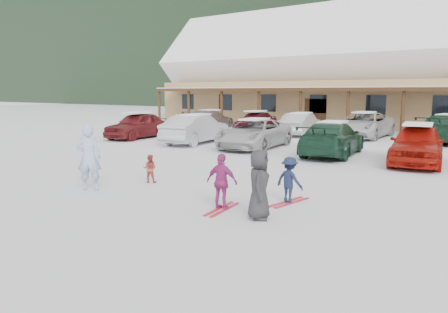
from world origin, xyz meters
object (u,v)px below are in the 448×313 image
Objects in this scene: parked_car_4 at (417,144)px; parked_car_8 at (255,121)px; parked_car_2 at (254,134)px; child_navy at (289,180)px; adult_skier at (89,157)px; toddler_red at (150,169)px; parked_car_9 at (301,124)px; parked_car_3 at (332,139)px; day_lodge at (319,78)px; parked_car_0 at (138,125)px; parked_car_11 at (448,129)px; parked_car_1 at (196,129)px; parked_car_10 at (364,125)px; child_magenta at (222,182)px; bystander_dark at (259,185)px; parked_car_7 at (210,119)px.

parked_car_4 is 14.65m from parked_car_8.
parked_car_8 is (-4.66, 7.55, -0.00)m from parked_car_2.
parked_car_8 reaches higher than child_navy.
adult_skier is 1.61× the size of child_navy.
parked_car_8 is (-6.49, 16.43, 0.28)m from toddler_red.
adult_skier is 17.75m from parked_car_9.
parked_car_3 is at bearing -66.28° from child_navy.
adult_skier is at bearing 65.76° from parked_car_3.
day_lodge is 6.46× the size of parked_car_0.
parked_car_4 is 0.86× the size of parked_car_11.
adult_skier reaches higher than parked_car_1.
toddler_red is at bearing -133.84° from parked_car_4.
parked_car_8 is 0.97× the size of parked_car_9.
parked_car_10 is (-4.87, 8.43, -0.01)m from parked_car_4.
day_lodge is at bearing -59.07° from child_navy.
child_magenta is at bearing 149.49° from adult_skier.
parked_car_1 is 0.94× the size of parked_car_3.
adult_skier is at bearing -1.60° from child_magenta.
parked_car_1 is 10.34m from parked_car_10.
parked_car_3 reaches higher than parked_car_8.
parked_car_9 is at bearing -78.42° from child_magenta.
parked_car_1 is 13.65m from parked_car_11.
parked_car_8 reaches higher than parked_car_9.
bystander_dark is 0.32× the size of parked_car_7.
day_lodge is 19.05× the size of bystander_dark.
parked_car_1 reaches higher than child_magenta.
parked_car_7 is 0.90× the size of parked_car_11.
parked_car_9 is at bearing -120.86° from adult_skier.
parked_car_2 is at bearing 167.15° from parked_car_4.
day_lodge is 11.29m from parked_car_8.
adult_skier is 0.43× the size of parked_car_9.
toddler_red is 0.65× the size of child_magenta.
parked_car_2 is (3.52, 0.26, -0.06)m from parked_car_1.
parked_car_11 is at bearing -0.32° from parked_car_10.
parked_car_1 is 0.99× the size of parked_car_7.
child_navy is 0.23× the size of parked_car_2.
parked_car_7 is 8.01m from parked_car_9.
parked_car_7 is 16.21m from parked_car_11.
parked_car_3 is (-2.46, 10.06, -0.03)m from bystander_dark.
parked_car_2 is at bearing 175.83° from parked_car_1.
parked_car_11 is (10.84, 8.29, -0.01)m from parked_car_1.
adult_skier reaches higher than parked_car_11.
parked_car_7 is at bearing -38.75° from child_navy.
parked_car_9 is (7.97, -0.82, 0.02)m from parked_car_7.
parked_car_11 is (0.77, 18.24, 0.00)m from bystander_dark.
parked_car_9 is (-8.53, 7.44, -0.06)m from parked_car_4.
parked_car_0 is 8.00m from parked_car_2.
parked_car_3 is at bearing -45.63° from parked_car_8.
parked_car_0 is 1.05× the size of parked_car_9.
parked_car_8 is 7.41m from parked_car_10.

